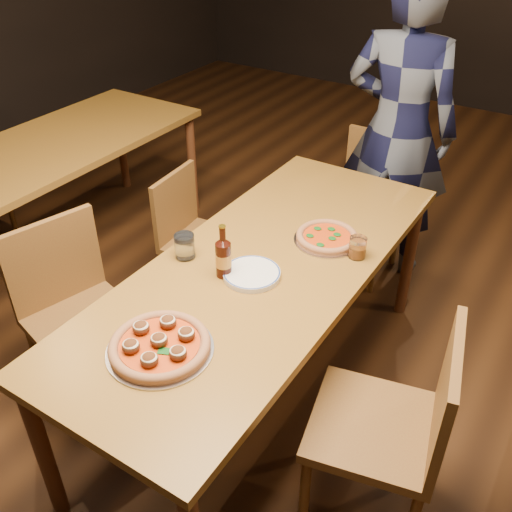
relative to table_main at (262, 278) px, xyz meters
The scene contains 14 objects.
ground 0.68m from the table_main, ahead, with size 9.00×9.00×0.00m, color black.
table_main is the anchor object (origin of this frame).
table_left 1.73m from the table_main, 169.99° to the left, with size 0.80×2.00×0.75m.
chair_main_nw 0.80m from the table_main, 146.03° to the right, with size 0.43×0.43×0.92m, color brown, non-canonical shape.
chair_main_sw 0.81m from the table_main, 146.26° to the left, with size 0.38×0.38×0.81m, color brown, non-canonical shape.
chair_main_e 0.73m from the table_main, 23.85° to the right, with size 0.44×0.44×0.94m, color brown, non-canonical shape.
chair_end 1.21m from the table_main, 92.35° to the left, with size 0.41×0.41×0.88m, color brown, non-canonical shape.
pizza_meatball 0.62m from the table_main, 92.27° to the right, with size 0.36×0.36×0.07m.
pizza_margherita 0.34m from the table_main, 64.97° to the left, with size 0.29×0.29×0.04m.
plate_stack 0.12m from the table_main, 85.86° to the right, with size 0.23×0.23×0.02m, color white.
beer_bottle 0.23m from the table_main, 121.67° to the right, with size 0.06×0.06×0.22m.
water_glass 0.35m from the table_main, 157.29° to the right, with size 0.08×0.08×0.10m, color white.
amber_glass 0.41m from the table_main, 40.75° to the left, with size 0.07×0.07×0.09m, color #914810.
diner 1.37m from the table_main, 87.95° to the left, with size 0.64×0.42×1.76m, color black.
Camera 1 is at (1.00, -1.62, 2.09)m, focal length 40.00 mm.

